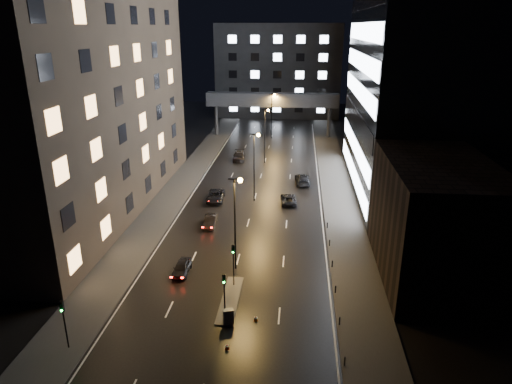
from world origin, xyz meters
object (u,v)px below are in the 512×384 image
car_away_c (215,196)px  utility_cabinet (228,316)px  car_away_a (182,268)px  car_toward_b (302,179)px  car_toward_a (288,199)px  car_away_d (239,156)px  car_away_b (210,221)px

car_away_c → utility_cabinet: (6.38, -29.28, 0.11)m
car_away_a → car_away_c: (-0.27, 21.12, 0.07)m
car_away_a → car_toward_b: 32.55m
car_away_a → car_toward_a: bearing=63.7°
car_away_c → car_toward_a: 10.71m
car_away_c → car_toward_a: (10.71, -0.02, -0.08)m
car_away_c → utility_cabinet: utility_cabinet is taller
car_toward_a → utility_cabinet: 29.58m
car_away_a → car_toward_a: car_away_a is taller
car_away_a → car_away_c: size_ratio=0.74×
car_away_c → car_away_d: (0.64, 21.75, 0.06)m
car_away_c → utility_cabinet: bearing=-80.6°
car_away_a → car_away_d: (0.37, 42.86, 0.13)m
car_away_d → utility_cabinet: size_ratio=3.94×
car_away_c → car_toward_a: car_away_c is taller
utility_cabinet → car_toward_b: bearing=61.6°
car_away_b → utility_cabinet: 20.99m
car_away_c → car_toward_b: 15.58m
car_away_a → car_away_c: bearing=90.7°
car_toward_b → car_away_d: bearing=-51.2°
car_away_a → car_away_d: size_ratio=0.71×
car_toward_b → utility_cabinet: (-6.36, -38.24, 0.03)m
car_away_c → car_toward_b: (12.75, 8.95, 0.08)m
car_toward_b → car_away_c: bearing=30.4°
car_away_b → utility_cabinet: bearing=-77.7°
car_away_b → car_away_d: car_away_d is taller
car_away_c → utility_cabinet: 29.97m
car_away_b → car_away_d: bearing=87.8°
car_away_b → car_toward_a: car_away_b is taller
car_away_d → car_toward_b: bearing=-50.5°
car_toward_a → car_toward_b: bearing=-107.9°
car_away_c → car_away_d: bearing=85.4°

